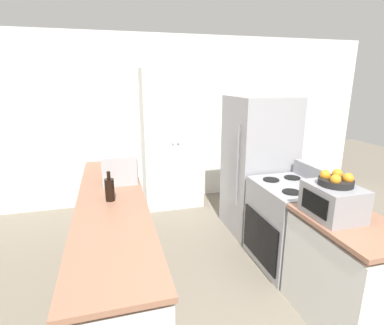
% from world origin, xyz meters
% --- Properties ---
extents(wall_back, '(7.00, 0.06, 2.60)m').
position_xyz_m(wall_back, '(0.00, 3.58, 1.30)').
color(wall_back, white).
rests_on(wall_back, ground_plane).
extents(counter_left, '(0.60, 2.78, 0.90)m').
position_xyz_m(counter_left, '(-0.88, 1.49, 0.43)').
color(counter_left, silver).
rests_on(counter_left, ground_plane).
extents(counter_right, '(0.60, 0.88, 0.90)m').
position_xyz_m(counter_right, '(0.88, 0.54, 0.43)').
color(counter_right, silver).
rests_on(counter_right, ground_plane).
extents(pantry_cabinet, '(0.88, 0.52, 2.09)m').
position_xyz_m(pantry_cabinet, '(0.05, 3.28, 1.05)').
color(pantry_cabinet, silver).
rests_on(pantry_cabinet, ground_plane).
extents(stove, '(0.66, 0.78, 1.06)m').
position_xyz_m(stove, '(0.90, 1.39, 0.46)').
color(stove, '#9E9EA3').
rests_on(stove, ground_plane).
extents(refrigerator, '(0.75, 0.77, 1.74)m').
position_xyz_m(refrigerator, '(0.94, 2.20, 0.87)').
color(refrigerator, '#A3A3A8').
rests_on(refrigerator, ground_plane).
extents(microwave, '(0.35, 0.48, 0.30)m').
position_xyz_m(microwave, '(-0.78, 2.04, 1.05)').
color(microwave, '#B2B2B7').
rests_on(microwave, counter_left).
extents(wine_bottle, '(0.08, 0.08, 0.27)m').
position_xyz_m(wine_bottle, '(-0.89, 1.46, 1.00)').
color(wine_bottle, black).
rests_on(wine_bottle, counter_left).
extents(toaster_oven, '(0.34, 0.41, 0.26)m').
position_xyz_m(toaster_oven, '(0.78, 0.66, 1.02)').
color(toaster_oven, '#939399').
rests_on(toaster_oven, counter_right).
extents(fruit_bowl, '(0.26, 0.26, 0.11)m').
position_xyz_m(fruit_bowl, '(0.79, 0.67, 1.19)').
color(fruit_bowl, black).
rests_on(fruit_bowl, toaster_oven).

